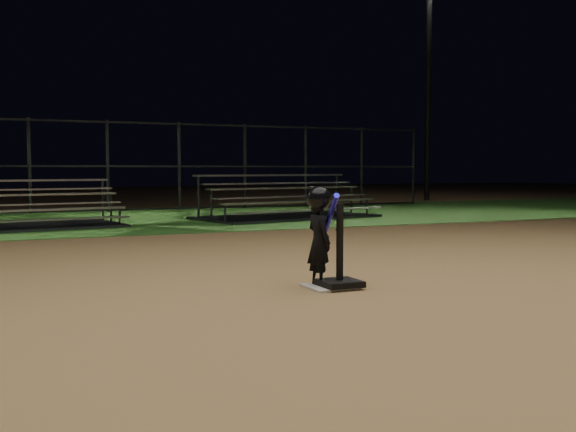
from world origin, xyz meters
The scene contains 9 objects.
ground centered at (0.00, 0.00, 0.00)m, with size 80.00×80.00×0.00m, color #A07A48.
grass_strip centered at (0.00, 10.00, 0.01)m, with size 60.00×8.00×0.01m, color #295E1E.
home_plate centered at (0.00, 0.00, 0.01)m, with size 0.45×0.45×0.02m, color beige.
batting_tee centered at (0.08, -0.06, 0.18)m, with size 0.38×0.38×0.82m.
child_batter centered at (-0.07, 0.09, 0.54)m, with size 0.37×0.60×1.01m.
bleacher_left centered at (-2.51, 8.32, 0.20)m, with size 4.16×2.49×0.96m.
bleacher_right centered at (3.47, 8.73, 0.22)m, with size 4.59×2.89×1.04m.
backstop_fence centered at (0.00, 13.00, 1.25)m, with size 20.08×0.08×2.50m.
light_pole_right centered at (12.00, 14.94, 4.95)m, with size 0.90×0.53×8.30m.
Camera 1 is at (-3.08, -5.83, 1.17)m, focal length 42.03 mm.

